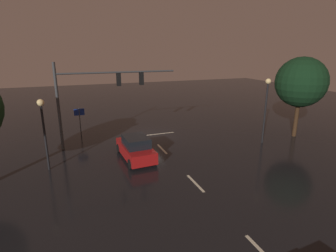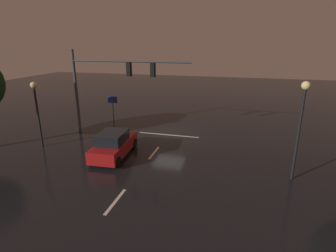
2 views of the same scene
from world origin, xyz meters
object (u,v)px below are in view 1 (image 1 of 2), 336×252
object	(u,v)px
traffic_signal_assembly	(99,89)
car_approaching	(136,148)
tree_left_far	(301,82)
street_lamp_left_kerb	(266,99)
street_lamp_right_kerb	(43,121)
route_sign	(80,116)

from	to	relation	value
traffic_signal_assembly	car_approaching	size ratio (longest dim) A/B	2.11
tree_left_far	street_lamp_left_kerb	bearing A→B (deg)	6.86
street_lamp_right_kerb	route_sign	world-z (taller)	street_lamp_right_kerb
car_approaching	route_sign	xyz separation A→B (m)	(3.43, -6.98, 1.05)
route_sign	tree_left_far	bearing A→B (deg)	159.36
traffic_signal_assembly	street_lamp_right_kerb	bearing A→B (deg)	42.59
street_lamp_left_kerb	street_lamp_right_kerb	size ratio (longest dim) A/B	1.15
traffic_signal_assembly	street_lamp_right_kerb	size ratio (longest dim) A/B	2.01
car_approaching	street_lamp_left_kerb	xyz separation A→B (m)	(-10.85, 0.36, 2.94)
street_lamp_left_kerb	tree_left_far	xyz separation A→B (m)	(-3.93, -0.47, 1.13)
car_approaching	street_lamp_left_kerb	world-z (taller)	street_lamp_left_kerb
car_approaching	traffic_signal_assembly	bearing A→B (deg)	-63.33
car_approaching	street_lamp_left_kerb	bearing A→B (deg)	178.12
street_lamp_right_kerb	car_approaching	bearing A→B (deg)	177.86
car_approaching	route_sign	world-z (taller)	route_sign
car_approaching	street_lamp_right_kerb	xyz separation A→B (m)	(5.79, -0.22, 2.51)
route_sign	street_lamp_right_kerb	bearing A→B (deg)	70.73
traffic_signal_assembly	street_lamp_left_kerb	world-z (taller)	traffic_signal_assembly
traffic_signal_assembly	car_approaching	xyz separation A→B (m)	(-1.90, 3.79, -3.84)
street_lamp_left_kerb	tree_left_far	bearing A→B (deg)	-173.14
tree_left_far	street_lamp_right_kerb	bearing A→B (deg)	-0.28
traffic_signal_assembly	route_sign	world-z (taller)	traffic_signal_assembly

